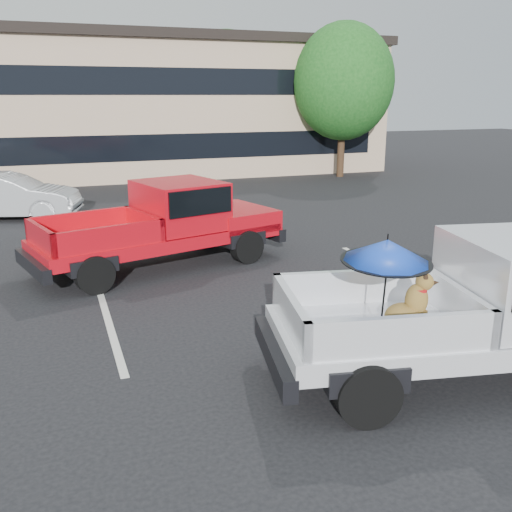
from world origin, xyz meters
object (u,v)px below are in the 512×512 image
Objects in this scene: tree_right at (344,82)px; silver_pickup at (504,300)px; red_pickup at (174,220)px; silver_sedan at (8,196)px; tree_back at (226,81)px.

tree_right is 1.14× the size of silver_pickup.
red_pickup is 1.41× the size of silver_sedan.
tree_right is 0.95× the size of tree_back.
tree_right is 1.15× the size of red_pickup.
red_pickup reaches higher than silver_sedan.
tree_back is 1.21× the size of red_pickup.
red_pickup is at bearing 124.90° from silver_pickup.
silver_sedan is (-6.69, 13.17, -0.36)m from silver_pickup.
red_pickup is at bearing -133.93° from silver_sedan.
tree_right is 1.63× the size of silver_sedan.
tree_right is at bearing -69.44° from tree_back.
tree_back is at bearing -24.03° from silver_sedan.
tree_right is 8.55m from tree_back.
tree_right is at bearing 79.03° from silver_pickup.
tree_back is 1.19× the size of silver_pickup.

